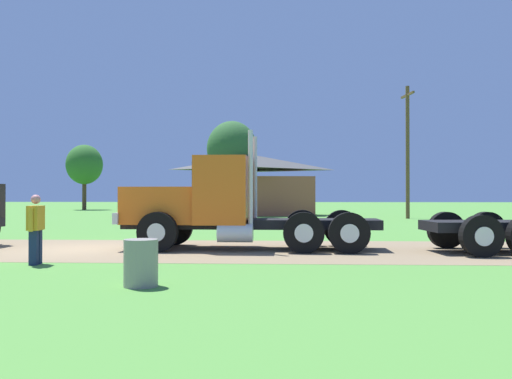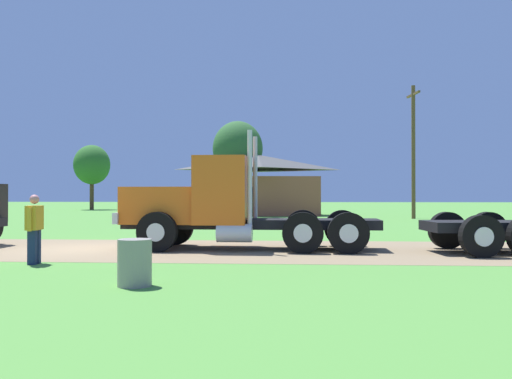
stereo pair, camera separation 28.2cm
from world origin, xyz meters
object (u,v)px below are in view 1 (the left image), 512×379
utility_pole_near (408,148)px  truck_foreground_white (219,206)px  steel_barrel (141,263)px  shed_building (253,186)px  visitor_standing_near (36,226)px

utility_pole_near → truck_foreground_white: bearing=-116.5°
steel_barrel → utility_pole_near: utility_pole_near is taller
shed_building → utility_pole_near: bearing=-28.7°
visitor_standing_near → utility_pole_near: 28.78m
utility_pole_near → shed_building: bearing=151.3°
truck_foreground_white → utility_pole_near: utility_pole_near is taller
shed_building → visitor_standing_near: bearing=-96.2°
steel_barrel → shed_building: bearing=89.9°
visitor_standing_near → shed_building: bearing=83.8°
truck_foreground_white → steel_barrel: bearing=-95.0°
truck_foreground_white → utility_pole_near: 23.58m
visitor_standing_near → utility_pole_near: utility_pole_near is taller
truck_foreground_white → steel_barrel: truck_foreground_white is taller
steel_barrel → shed_building: (0.09, 33.51, 1.91)m
steel_barrel → utility_pole_near: size_ratio=0.09×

